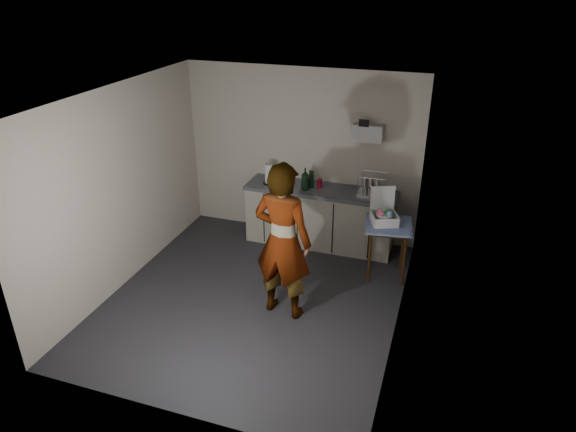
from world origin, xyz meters
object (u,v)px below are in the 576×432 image
(kitchen_counter, at_px, (320,218))
(paper_towel, at_px, (269,174))
(soap_bottle, at_px, (305,179))
(soda_can, at_px, (320,183))
(dark_bottle, at_px, (311,179))
(standing_man, at_px, (283,241))
(dish_rack, at_px, (373,190))
(bakery_box, at_px, (384,215))
(side_table, at_px, (388,231))

(kitchen_counter, relative_size, paper_towel, 7.25)
(soap_bottle, distance_m, soda_can, 0.25)
(kitchen_counter, height_order, dark_bottle, dark_bottle)
(standing_man, xyz_separation_m, soda_can, (-0.06, 1.86, 0.00))
(soap_bottle, bearing_deg, dish_rack, 7.76)
(dish_rack, bearing_deg, dark_bottle, -178.51)
(kitchen_counter, relative_size, bakery_box, 4.87)
(side_table, bearing_deg, bakery_box, 147.42)
(paper_towel, bearing_deg, standing_man, -64.99)
(paper_towel, relative_size, bakery_box, 0.67)
(kitchen_counter, bearing_deg, standing_man, -88.97)
(dark_bottle, relative_size, paper_towel, 0.82)
(bakery_box, bearing_deg, soap_bottle, 136.86)
(side_table, height_order, dish_rack, dish_rack)
(dark_bottle, distance_m, dish_rack, 0.91)
(side_table, height_order, soda_can, soda_can)
(standing_man, bearing_deg, bakery_box, -120.91)
(dish_rack, bearing_deg, bakery_box, -66.65)
(standing_man, relative_size, soap_bottle, 6.04)
(kitchen_counter, relative_size, dark_bottle, 8.88)
(dish_rack, bearing_deg, standing_man, -111.24)
(paper_towel, bearing_deg, soap_bottle, -4.61)
(dark_bottle, height_order, dish_rack, dish_rack)
(side_table, distance_m, dark_bottle, 1.44)
(paper_towel, bearing_deg, side_table, -16.21)
(dish_rack, bearing_deg, soap_bottle, -172.24)
(soap_bottle, bearing_deg, dark_bottle, 59.31)
(soda_can, distance_m, dark_bottle, 0.14)
(soap_bottle, relative_size, soda_can, 2.40)
(standing_man, bearing_deg, kitchen_counter, -81.97)
(soda_can, bearing_deg, dark_bottle, -173.94)
(soap_bottle, height_order, dark_bottle, soap_bottle)
(soda_can, xyz_separation_m, dark_bottle, (-0.13, -0.01, 0.06))
(kitchen_counter, relative_size, standing_man, 1.15)
(dark_bottle, bearing_deg, kitchen_counter, -5.43)
(paper_towel, xyz_separation_m, dish_rack, (1.56, 0.09, -0.08))
(dark_bottle, bearing_deg, bakery_box, -26.28)
(kitchen_counter, distance_m, bakery_box, 1.25)
(kitchen_counter, xyz_separation_m, standing_man, (0.03, -1.83, 0.55))
(dish_rack, bearing_deg, side_table, -61.84)
(dark_bottle, relative_size, dish_rack, 0.58)
(standing_man, height_order, paper_towel, standing_man)
(standing_man, bearing_deg, dark_bottle, -77.24)
(dish_rack, height_order, bakery_box, bakery_box)
(side_table, height_order, paper_towel, paper_towel)
(standing_man, xyz_separation_m, soap_bottle, (-0.25, 1.73, 0.09))
(side_table, height_order, standing_man, standing_man)
(kitchen_counter, bearing_deg, soda_can, 134.85)
(side_table, relative_size, soda_can, 5.81)
(side_table, relative_size, dark_bottle, 3.10)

